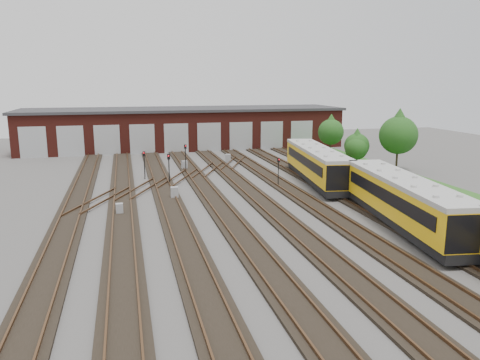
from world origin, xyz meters
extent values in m
plane|color=#423F3D|center=(0.00, 0.00, 0.00)|extent=(120.00, 120.00, 0.00)
cube|color=black|center=(-14.00, 0.00, 0.09)|extent=(2.40, 70.00, 0.18)
cube|color=#543821|center=(-14.72, 0.00, 0.26)|extent=(0.10, 70.00, 0.15)
cube|color=#543821|center=(-13.28, 0.00, 0.26)|extent=(0.10, 70.00, 0.15)
cube|color=black|center=(-10.00, 0.00, 0.09)|extent=(2.40, 70.00, 0.18)
cube|color=#543821|center=(-10.72, 0.00, 0.26)|extent=(0.10, 70.00, 0.15)
cube|color=#543821|center=(-9.28, 0.00, 0.26)|extent=(0.10, 70.00, 0.15)
cube|color=black|center=(-6.00, 0.00, 0.09)|extent=(2.40, 70.00, 0.18)
cube|color=#543821|center=(-6.72, 0.00, 0.26)|extent=(0.10, 70.00, 0.15)
cube|color=#543821|center=(-5.28, 0.00, 0.26)|extent=(0.10, 70.00, 0.15)
cube|color=black|center=(-2.00, 0.00, 0.09)|extent=(2.40, 70.00, 0.18)
cube|color=#543821|center=(-2.72, 0.00, 0.26)|extent=(0.10, 70.00, 0.15)
cube|color=#543821|center=(-1.28, 0.00, 0.26)|extent=(0.10, 70.00, 0.15)
cube|color=black|center=(2.00, 0.00, 0.09)|extent=(2.40, 70.00, 0.18)
cube|color=#543821|center=(1.28, 0.00, 0.26)|extent=(0.10, 70.00, 0.15)
cube|color=#543821|center=(2.72, 0.00, 0.26)|extent=(0.10, 70.00, 0.15)
cube|color=black|center=(6.00, 0.00, 0.09)|extent=(2.40, 70.00, 0.18)
cube|color=#543821|center=(5.28, 0.00, 0.26)|extent=(0.10, 70.00, 0.15)
cube|color=#543821|center=(6.72, 0.00, 0.26)|extent=(0.10, 70.00, 0.15)
cube|color=black|center=(10.00, 0.00, 0.09)|extent=(2.40, 70.00, 0.18)
cube|color=#543821|center=(9.28, 0.00, 0.26)|extent=(0.10, 70.00, 0.15)
cube|color=#543821|center=(10.72, 0.00, 0.26)|extent=(0.10, 70.00, 0.15)
cube|color=black|center=(14.00, 0.00, 0.09)|extent=(2.40, 70.00, 0.18)
cube|color=#543821|center=(13.28, 0.00, 0.26)|extent=(0.10, 70.00, 0.15)
cube|color=#543821|center=(14.72, 0.00, 0.26)|extent=(0.10, 70.00, 0.15)
cube|color=#543821|center=(-8.00, 10.00, 0.26)|extent=(5.40, 9.62, 0.15)
cube|color=#543821|center=(-4.00, 14.00, 0.26)|extent=(5.40, 9.62, 0.15)
cube|color=#543821|center=(0.00, 18.00, 0.26)|extent=(5.40, 9.62, 0.15)
cube|color=#543821|center=(-12.00, 6.00, 0.26)|extent=(5.40, 9.62, 0.15)
cube|color=#543821|center=(4.00, 22.00, 0.26)|extent=(5.40, 9.62, 0.15)
cube|color=#531B14|center=(0.00, 40.00, 3.00)|extent=(50.00, 12.00, 6.00)
cube|color=#313133|center=(0.00, 40.00, 6.15)|extent=(51.00, 12.50, 0.40)
cube|color=#A6A9AB|center=(-22.00, 33.98, 2.20)|extent=(3.60, 0.12, 4.40)
cube|color=#A6A9AB|center=(-17.00, 33.98, 2.20)|extent=(3.60, 0.12, 4.40)
cube|color=#A6A9AB|center=(-12.00, 33.98, 2.20)|extent=(3.60, 0.12, 4.40)
cube|color=#A6A9AB|center=(-7.00, 33.98, 2.20)|extent=(3.60, 0.12, 4.40)
cube|color=#A6A9AB|center=(-2.00, 33.98, 2.20)|extent=(3.60, 0.12, 4.40)
cube|color=#A6A9AB|center=(3.00, 33.98, 2.20)|extent=(3.60, 0.12, 4.40)
cube|color=#A6A9AB|center=(8.00, 33.98, 2.20)|extent=(3.60, 0.12, 4.40)
cube|color=#A6A9AB|center=(13.00, 33.98, 2.20)|extent=(3.60, 0.12, 4.40)
cube|color=#A6A9AB|center=(18.00, 33.98, 2.20)|extent=(3.60, 0.12, 4.40)
cube|color=#28531B|center=(19.00, 10.00, 0.03)|extent=(8.00, 55.00, 0.05)
cube|color=black|center=(10.00, -6.88, 0.66)|extent=(4.67, 16.52, 0.65)
cube|color=#F6B30D|center=(10.00, -6.88, 2.18)|extent=(5.00, 16.57, 2.40)
cube|color=#AFAFAB|center=(10.00, -6.88, 3.54)|extent=(5.11, 16.58, 0.33)
cube|color=black|center=(8.58, -6.68, 2.45)|extent=(1.99, 14.25, 0.93)
cube|color=black|center=(11.42, -7.07, 2.45)|extent=(1.99, 14.25, 0.93)
cube|color=black|center=(10.00, 9.12, 0.66)|extent=(4.67, 16.52, 0.65)
cube|color=#F6B30D|center=(10.00, 9.12, 2.18)|extent=(5.00, 16.57, 2.40)
cube|color=#AFAFAB|center=(10.00, 9.12, 3.54)|extent=(5.11, 16.58, 0.33)
cube|color=black|center=(8.58, 9.32, 2.45)|extent=(1.99, 14.25, 0.93)
cube|color=black|center=(11.42, 8.93, 2.45)|extent=(1.99, 14.25, 0.93)
cylinder|color=black|center=(-7.57, 15.43, 1.28)|extent=(0.10, 0.10, 2.57)
cube|color=black|center=(-7.57, 15.43, 2.82)|extent=(0.28, 0.20, 0.51)
sphere|color=#FD0E18|center=(-7.57, 15.33, 2.93)|extent=(0.12, 0.12, 0.12)
cylinder|color=black|center=(-5.23, 11.82, 1.34)|extent=(0.11, 0.11, 2.67)
cube|color=black|center=(-5.23, 11.82, 2.96)|extent=(0.32, 0.23, 0.57)
sphere|color=#FD0E18|center=(-5.23, 11.70, 3.07)|extent=(0.14, 0.14, 0.14)
cylinder|color=black|center=(-2.63, 18.55, 1.38)|extent=(0.10, 0.10, 2.77)
cube|color=black|center=(-2.63, 18.55, 3.02)|extent=(0.29, 0.23, 0.50)
sphere|color=#FD0E18|center=(-2.63, 18.45, 3.12)|extent=(0.12, 0.12, 0.12)
cylinder|color=black|center=(5.40, 8.04, 1.28)|extent=(0.09, 0.09, 2.56)
cube|color=black|center=(5.40, 8.04, 2.78)|extent=(0.25, 0.20, 0.44)
sphere|color=#FD0E18|center=(5.40, 7.95, 2.87)|extent=(0.11, 0.11, 0.11)
cube|color=#929396|center=(-10.22, 1.51, 0.48)|extent=(0.59, 0.50, 0.96)
cube|color=#929396|center=(-2.63, 19.94, 0.55)|extent=(0.74, 0.65, 1.10)
cube|color=#929396|center=(-5.35, 5.71, 0.56)|extent=(0.70, 0.59, 1.13)
cube|color=#929396|center=(3.62, 23.58, 0.57)|extent=(0.84, 0.78, 1.14)
cube|color=#929396|center=(13.58, 13.93, 0.57)|extent=(0.83, 0.76, 1.14)
cylinder|color=#2D2214|center=(19.19, 25.66, 0.94)|extent=(0.24, 0.24, 1.89)
sphere|color=#154313|center=(19.19, 25.66, 3.46)|extent=(3.67, 3.67, 3.67)
cone|color=#154313|center=(19.19, 25.66, 4.77)|extent=(3.14, 3.14, 2.62)
cylinder|color=#2D2214|center=(17.63, 14.97, 0.71)|extent=(0.23, 0.23, 1.42)
sphere|color=#154313|center=(17.63, 14.97, 2.60)|extent=(2.75, 2.75, 2.75)
cone|color=#154313|center=(17.63, 14.97, 3.58)|extent=(2.36, 2.36, 1.97)
cylinder|color=#2D2214|center=(22.24, 13.40, 1.16)|extent=(0.24, 0.24, 2.32)
sphere|color=#154313|center=(22.24, 13.40, 4.26)|extent=(4.52, 4.52, 4.52)
cone|color=#154313|center=(22.24, 13.40, 5.88)|extent=(3.87, 3.87, 3.23)
cylinder|color=#2D2214|center=(17.92, 15.43, 0.78)|extent=(0.25, 0.25, 1.56)
sphere|color=#154313|center=(17.92, 15.43, 2.86)|extent=(3.04, 3.04, 3.04)
cone|color=#154313|center=(17.92, 15.43, 3.95)|extent=(2.60, 2.60, 2.17)
sphere|color=#154313|center=(16.04, 7.04, 0.69)|extent=(1.37, 1.37, 1.37)
sphere|color=#154313|center=(19.45, 21.01, 0.64)|extent=(1.28, 1.28, 1.28)
sphere|color=#154313|center=(18.46, 16.66, 0.57)|extent=(1.14, 1.14, 1.14)
camera|label=1|loc=(-9.56, -36.07, 10.56)|focal=35.00mm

